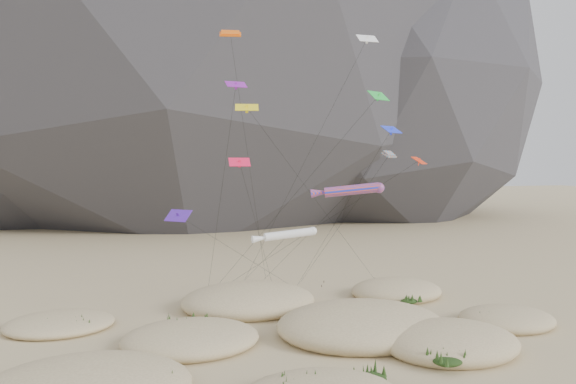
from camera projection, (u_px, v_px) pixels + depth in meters
name	position (u px, v px, depth m)	size (l,w,h in m)	color
ground	(327.00, 350.00, 47.08)	(500.00, 500.00, 0.00)	#CCB789
dunes	(292.00, 330.00, 50.28)	(51.43, 36.04, 3.78)	#CCB789
dune_grass	(301.00, 330.00, 50.02)	(43.28, 26.83, 1.46)	black
kite_stakes	(285.00, 287.00, 69.92)	(22.98, 3.89, 0.30)	#3F2D1E
rainbow_tube_kite	(349.00, 190.00, 57.71)	(9.40, 17.18, 13.71)	#FF4F1A
white_tube_kite	(286.00, 235.00, 53.10)	(6.55, 16.08, 9.55)	silver
orange_parafoil	(231.00, 39.00, 60.96)	(8.00, 12.30, 30.11)	#E3570B
multi_parafoil	(387.00, 157.00, 57.90)	(5.37, 17.67, 16.96)	#EA5718
delta_kites	(312.00, 133.00, 57.04)	(28.38, 20.09, 29.51)	white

